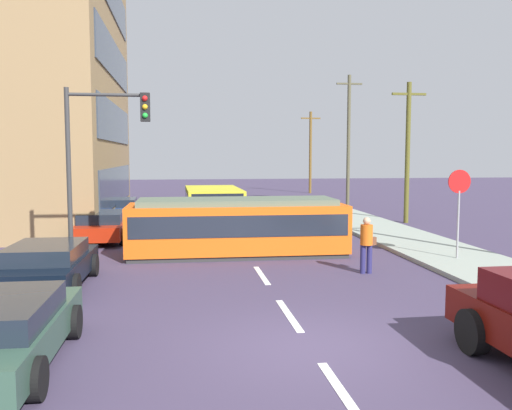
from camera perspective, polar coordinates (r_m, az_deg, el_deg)
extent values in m
plane|color=#3F354E|center=(19.86, -1.14, -4.88)|extent=(120.00, 120.00, 0.00)
cube|color=#929D90|center=(18.23, 22.35, -5.96)|extent=(3.20, 36.00, 0.14)
cube|color=silver|center=(8.51, 9.10, -18.97)|extent=(0.16, 2.40, 0.01)
cube|color=silver|center=(12.16, 3.45, -11.41)|extent=(0.16, 2.40, 0.01)
cube|color=silver|center=(15.97, 0.59, -7.35)|extent=(0.16, 2.40, 0.01)
cube|color=silver|center=(25.16, -2.60, -2.72)|extent=(0.16, 2.40, 0.01)
cube|color=silver|center=(31.09, -3.64, -1.20)|extent=(0.16, 2.40, 0.01)
cube|color=#2D3847|center=(29.34, -14.33, 2.01)|extent=(0.06, 12.91, 1.92)
cube|color=#2D3847|center=(29.35, -14.47, 8.26)|extent=(0.06, 12.91, 1.92)
cube|color=#2D3847|center=(29.70, -14.62, 14.44)|extent=(0.06, 12.91, 1.92)
cube|color=#DE5612|center=(19.08, -2.00, -2.36)|extent=(7.58, 2.59, 1.63)
cube|color=#2D2D2D|center=(19.22, -1.99, -4.99)|extent=(7.42, 2.46, 0.15)
cube|color=#566550|center=(18.98, -2.01, 0.38)|extent=(6.82, 2.21, 0.20)
cube|color=#1E232D|center=(19.05, -2.00, -1.78)|extent=(7.28, 2.63, 0.72)
cube|color=gold|center=(26.12, -4.50, 0.00)|extent=(2.58, 5.33, 1.62)
cube|color=black|center=(23.52, -4.03, 0.02)|extent=(2.25, 0.15, 0.97)
cube|color=black|center=(26.09, -4.51, 0.64)|extent=(2.61, 4.54, 0.65)
cylinder|color=black|center=(24.51, -4.19, -1.90)|extent=(2.56, 0.94, 0.90)
cylinder|color=black|center=(27.87, -4.76, -1.04)|extent=(2.56, 0.94, 0.90)
cylinder|color=navy|center=(16.45, 11.12, -5.59)|extent=(0.16, 0.16, 0.85)
cylinder|color=navy|center=(16.52, 11.78, -5.56)|extent=(0.16, 0.16, 0.85)
cylinder|color=#D95C15|center=(16.36, 11.49, -3.08)|extent=(0.36, 0.36, 0.60)
sphere|color=tan|center=(16.31, 11.52, -1.65)|extent=(0.22, 0.22, 0.22)
cube|color=brown|center=(16.51, 12.14, -3.72)|extent=(0.22, 0.18, 0.24)
cylinder|color=black|center=(10.52, 21.74, -12.20)|extent=(0.29, 0.80, 0.80)
cube|color=#304D3D|center=(10.09, -25.10, -12.40)|extent=(1.81, 4.49, 0.55)
cylinder|color=black|center=(11.17, -18.52, -11.51)|extent=(0.23, 0.64, 0.64)
cylinder|color=black|center=(8.70, -22.03, -16.51)|extent=(0.23, 0.64, 0.64)
cube|color=black|center=(15.40, -20.93, -6.23)|extent=(1.95, 4.39, 0.55)
cube|color=black|center=(15.18, -21.12, -4.59)|extent=(1.77, 2.43, 0.40)
cylinder|color=black|center=(16.92, -22.92, -5.97)|extent=(0.23, 0.64, 0.64)
cylinder|color=black|center=(16.50, -16.64, -6.05)|extent=(0.23, 0.64, 0.64)
cylinder|color=black|center=(13.99, -18.46, -8.12)|extent=(0.23, 0.64, 0.64)
cube|color=#A4200C|center=(23.22, -15.69, -2.31)|extent=(1.83, 4.55, 0.55)
cube|color=black|center=(23.01, -15.77, -1.19)|extent=(1.68, 2.51, 0.40)
cylinder|color=black|center=(24.72, -17.33, -2.36)|extent=(0.22, 0.64, 0.64)
cylinder|color=black|center=(24.48, -13.14, -2.34)|extent=(0.22, 0.64, 0.64)
cylinder|color=black|center=(22.06, -18.50, -3.29)|extent=(0.22, 0.64, 0.64)
cylinder|color=black|center=(21.79, -13.80, -3.27)|extent=(0.22, 0.64, 0.64)
cube|color=navy|center=(30.02, -14.05, -0.60)|extent=(1.92, 4.34, 0.55)
cube|color=black|center=(29.83, -14.09, 0.28)|extent=(1.73, 2.40, 0.40)
cylinder|color=black|center=(31.41, -15.50, -0.74)|extent=(0.23, 0.64, 0.64)
cylinder|color=black|center=(31.26, -12.17, -0.70)|extent=(0.23, 0.64, 0.64)
cylinder|color=black|center=(28.86, -16.06, -1.27)|extent=(0.23, 0.64, 0.64)
cylinder|color=black|center=(28.69, -12.44, -1.23)|extent=(0.23, 0.64, 0.64)
cylinder|color=gray|center=(18.87, 20.38, -1.93)|extent=(0.07, 0.07, 2.20)
cylinder|color=red|center=(18.76, 20.52, 2.32)|extent=(0.76, 0.04, 0.76)
cylinder|color=#333333|center=(16.97, -18.97, 2.39)|extent=(0.14, 0.14, 5.45)
cylinder|color=#333333|center=(16.87, -15.42, 11.06)|extent=(2.24, 0.10, 0.10)
cube|color=black|center=(16.73, -11.52, 9.99)|extent=(0.28, 0.24, 0.84)
sphere|color=red|center=(16.63, -11.56, 10.88)|extent=(0.16, 0.16, 0.16)
sphere|color=gold|center=(16.60, -11.55, 10.03)|extent=(0.16, 0.16, 0.16)
sphere|color=green|center=(16.59, -11.53, 9.17)|extent=(0.16, 0.16, 0.16)
cylinder|color=brown|center=(29.05, 15.58, 5.24)|extent=(0.24, 0.24, 7.18)
cube|color=brown|center=(29.21, 15.72, 11.11)|extent=(1.80, 0.12, 0.12)
cylinder|color=#4F4C36|center=(38.40, 9.66, 6.64)|extent=(0.24, 0.24, 8.96)
cube|color=#4F4C36|center=(38.70, 9.75, 12.39)|extent=(1.80, 0.12, 0.12)
cylinder|color=brown|center=(50.39, 5.71, 5.48)|extent=(0.24, 0.24, 7.44)
cube|color=brown|center=(50.50, 5.75, 9.02)|extent=(1.80, 0.12, 0.12)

